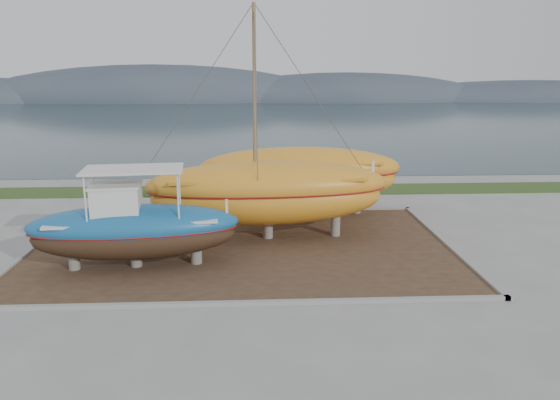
{
  "coord_description": "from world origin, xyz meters",
  "views": [
    {
      "loc": [
        0.51,
        -18.97,
        7.64
      ],
      "look_at": [
        1.66,
        4.0,
        2.13
      ],
      "focal_mm": 35.0,
      "sensor_mm": 36.0,
      "label": 1
    }
  ],
  "objects_px": {
    "white_dinghy": "(114,221)",
    "orange_sailboat": "(268,126)",
    "blue_caique": "(134,218)",
    "orange_bare_hull": "(300,182)"
  },
  "relations": [
    {
      "from": "blue_caique",
      "to": "orange_bare_hull",
      "type": "relative_size",
      "value": 0.76
    },
    {
      "from": "blue_caique",
      "to": "orange_sailboat",
      "type": "distance_m",
      "value": 7.11
    },
    {
      "from": "white_dinghy",
      "to": "orange_sailboat",
      "type": "bearing_deg",
      "value": -23.06
    },
    {
      "from": "white_dinghy",
      "to": "orange_bare_hull",
      "type": "relative_size",
      "value": 0.38
    },
    {
      "from": "white_dinghy",
      "to": "blue_caique",
      "type": "bearing_deg",
      "value": -81.52
    },
    {
      "from": "orange_bare_hull",
      "to": "white_dinghy",
      "type": "bearing_deg",
      "value": -160.23
    },
    {
      "from": "blue_caique",
      "to": "orange_bare_hull",
      "type": "distance_m",
      "value": 10.57
    },
    {
      "from": "white_dinghy",
      "to": "orange_sailboat",
      "type": "height_order",
      "value": "orange_sailboat"
    },
    {
      "from": "blue_caique",
      "to": "white_dinghy",
      "type": "distance_m",
      "value": 5.16
    },
    {
      "from": "blue_caique",
      "to": "white_dinghy",
      "type": "xyz_separation_m",
      "value": [
        -1.94,
        4.58,
        -1.35
      ]
    }
  ]
}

